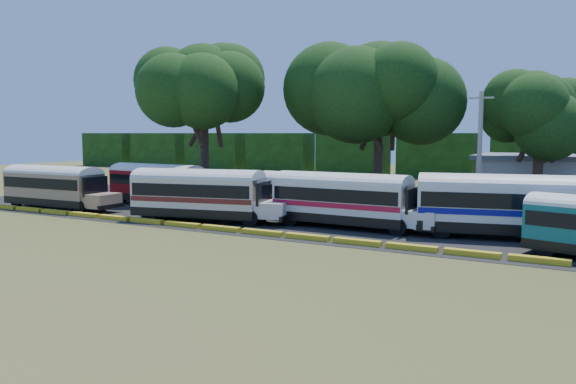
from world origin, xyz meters
The scene contains 14 objects.
ground centered at (0.00, 0.00, 0.00)m, with size 160.00×160.00×0.00m, color #394717.
asphalt_strip centered at (1.00, 12.00, 0.01)m, with size 64.00×24.00×0.02m, color black.
curb centered at (0.00, 1.00, 0.15)m, with size 53.70×0.45×0.30m.
treeline_backdrop centered at (0.00, 48.00, 3.00)m, with size 130.00×4.00×6.00m.
bus_beige centered at (-18.75, 2.87, 1.98)m, with size 10.55×2.86×3.45m.
bus_red centered at (-13.28, 8.65, 1.98)m, with size 10.67×3.32×3.46m.
bus_cream_west centered at (-4.86, 3.47, 2.03)m, with size 11.23×4.82×3.59m.
bus_cream_east centered at (1.16, 7.93, 1.83)m, with size 10.12×4.36×3.23m.
bus_white_red centered at (4.75, 5.74, 1.99)m, with size 10.74×2.87×3.51m.
bus_white_blue centered at (14.20, 6.76, 2.09)m, with size 11.56×5.01×3.69m.
tree_west centered at (-13.89, 15.80, 10.54)m, with size 10.01×10.01×14.27m.
tree_center centered at (0.99, 22.29, 9.91)m, with size 11.71×11.71×14.24m.
tree_east centered at (14.38, 23.82, 8.08)m, with size 7.35×7.35×10.86m.
utility_pole centered at (11.67, 12.46, 4.50)m, with size 1.60×0.30×8.78m.
Camera 1 is at (18.56, -26.90, 6.00)m, focal length 35.00 mm.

